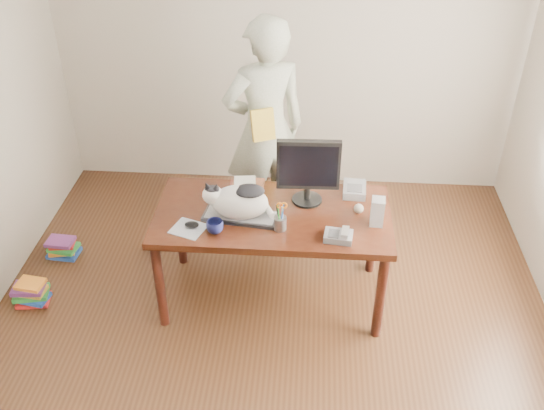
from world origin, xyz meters
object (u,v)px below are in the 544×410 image
(monitor, at_px, (308,168))
(mouse, at_px, (192,225))
(keyboard, at_px, (240,216))
(person, at_px, (265,130))
(coffee_mug, at_px, (215,227))
(book_pile_b, at_px, (63,248))
(desk, at_px, (273,224))
(phone, at_px, (339,236))
(pen_cup, at_px, (280,222))
(baseball, at_px, (359,209))
(calculator, at_px, (354,189))
(book_stack, at_px, (247,186))
(cat, at_px, (237,201))
(book_pile_a, at_px, (32,293))
(speaker, at_px, (377,212))

(monitor, height_order, mouse, monitor)
(keyboard, relative_size, person, 0.28)
(monitor, height_order, coffee_mug, monitor)
(keyboard, relative_size, book_pile_b, 2.00)
(desk, distance_m, phone, 0.58)
(pen_cup, xyz_separation_m, baseball, (0.52, 0.22, -0.03))
(monitor, distance_m, calculator, 0.43)
(pen_cup, bearing_deg, book_stack, 121.26)
(book_stack, bearing_deg, coffee_mug, -106.59)
(phone, xyz_separation_m, baseball, (0.14, 0.30, 0.01))
(cat, xyz_separation_m, book_stack, (0.02, 0.33, -0.10))
(book_stack, xyz_separation_m, book_pile_a, (-1.55, -0.46, -0.70))
(mouse, bearing_deg, phone, 16.12)
(baseball, bearing_deg, monitor, 163.65)
(desk, relative_size, speaker, 8.33)
(calculator, xyz_separation_m, book_pile_a, (-2.31, -0.49, -0.69))
(baseball, relative_size, person, 0.04)
(desk, xyz_separation_m, keyboard, (-0.21, -0.15, 0.16))
(mouse, height_order, person, person)
(monitor, distance_m, book_stack, 0.50)
(pen_cup, bearing_deg, mouse, -177.73)
(baseball, relative_size, calculator, 0.31)
(baseball, xyz_separation_m, person, (-0.70, 0.83, 0.13))
(person, relative_size, book_pile_b, 7.09)
(mouse, bearing_deg, book_pile_a, -160.47)
(pen_cup, relative_size, calculator, 0.97)
(coffee_mug, bearing_deg, pen_cup, 8.69)
(coffee_mug, bearing_deg, speaker, 9.21)
(desk, bearing_deg, pen_cup, -76.30)
(book_stack, bearing_deg, person, 83.48)
(speaker, xyz_separation_m, book_stack, (-0.89, 0.33, -0.06))
(book_pile_a, distance_m, book_pile_b, 0.55)
(coffee_mug, bearing_deg, phone, -1.16)
(mouse, relative_size, phone, 0.56)
(monitor, relative_size, coffee_mug, 4.32)
(mouse, height_order, coffee_mug, coffee_mug)
(keyboard, distance_m, coffee_mug, 0.22)
(cat, height_order, person, person)
(desk, height_order, pen_cup, pen_cup)
(keyboard, xyz_separation_m, mouse, (-0.31, -0.13, 0.01))
(coffee_mug, xyz_separation_m, person, (0.23, 1.12, 0.12))
(mouse, bearing_deg, monitor, 44.60)
(monitor, bearing_deg, mouse, -156.68)
(cat, bearing_deg, coffee_mug, -120.61)
(book_stack, bearing_deg, pen_cup, -58.10)
(cat, xyz_separation_m, speaker, (0.92, 0.00, -0.04))
(keyboard, xyz_separation_m, coffee_mug, (-0.15, -0.17, 0.03))
(desk, relative_size, pen_cup, 7.55)
(book_pile_b, bearing_deg, keyboard, -15.67)
(speaker, distance_m, book_pile_b, 2.57)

